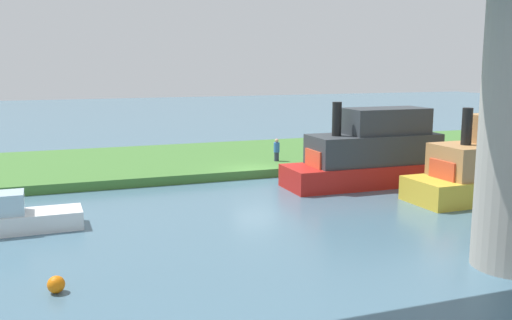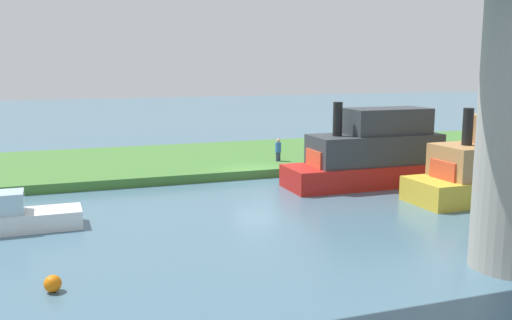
{
  "view_description": "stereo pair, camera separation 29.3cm",
  "coord_description": "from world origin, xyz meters",
  "px_view_note": "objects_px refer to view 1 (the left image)",
  "views": [
    {
      "loc": [
        10.83,
        29.45,
        6.44
      ],
      "look_at": [
        1.78,
        5.0,
        2.0
      ],
      "focal_mm": 39.77,
      "sensor_mm": 36.0,
      "label": 1
    },
    {
      "loc": [
        10.55,
        29.55,
        6.44
      ],
      "look_at": [
        1.78,
        5.0,
        2.0
      ],
      "focal_mm": 39.77,
      "sensor_mm": 36.0,
      "label": 2
    }
  ],
  "objects_px": {
    "mooring_post": "(352,152)",
    "motorboat_red": "(498,164)",
    "motorboat_white": "(370,154)",
    "houseboat_blue": "(15,217)",
    "person_on_bank": "(277,150)",
    "marker_buoy": "(56,284)"
  },
  "relations": [
    {
      "from": "motorboat_red",
      "to": "motorboat_white",
      "type": "distance_m",
      "value": 6.32
    },
    {
      "from": "person_on_bank",
      "to": "mooring_post",
      "type": "distance_m",
      "value": 4.99
    },
    {
      "from": "motorboat_white",
      "to": "mooring_post",
      "type": "bearing_deg",
      "value": -110.18
    },
    {
      "from": "motorboat_white",
      "to": "houseboat_blue",
      "type": "height_order",
      "value": "motorboat_white"
    },
    {
      "from": "person_on_bank",
      "to": "mooring_post",
      "type": "height_order",
      "value": "person_on_bank"
    },
    {
      "from": "motorboat_red",
      "to": "motorboat_white",
      "type": "xyz_separation_m",
      "value": [
        4.21,
        -4.71,
        0.03
      ]
    },
    {
      "from": "marker_buoy",
      "to": "mooring_post",
      "type": "bearing_deg",
      "value": -140.32
    },
    {
      "from": "mooring_post",
      "to": "motorboat_red",
      "type": "relative_size",
      "value": 0.09
    },
    {
      "from": "person_on_bank",
      "to": "houseboat_blue",
      "type": "bearing_deg",
      "value": 30.96
    },
    {
      "from": "motorboat_red",
      "to": "marker_buoy",
      "type": "xyz_separation_m",
      "value": [
        20.38,
        4.93,
        -1.39
      ]
    },
    {
      "from": "person_on_bank",
      "to": "marker_buoy",
      "type": "xyz_separation_m",
      "value": [
        13.21,
        15.65,
        -0.95
      ]
    },
    {
      "from": "motorboat_white",
      "to": "marker_buoy",
      "type": "relative_size",
      "value": 17.66
    },
    {
      "from": "motorboat_red",
      "to": "houseboat_blue",
      "type": "height_order",
      "value": "motorboat_red"
    },
    {
      "from": "person_on_bank",
      "to": "mooring_post",
      "type": "relative_size",
      "value": 1.78
    },
    {
      "from": "person_on_bank",
      "to": "motorboat_white",
      "type": "distance_m",
      "value": 6.71
    },
    {
      "from": "mooring_post",
      "to": "motorboat_red",
      "type": "xyz_separation_m",
      "value": [
        -2.22,
        10.13,
        0.75
      ]
    },
    {
      "from": "motorboat_red",
      "to": "marker_buoy",
      "type": "distance_m",
      "value": 21.01
    },
    {
      "from": "houseboat_blue",
      "to": "marker_buoy",
      "type": "height_order",
      "value": "houseboat_blue"
    },
    {
      "from": "person_on_bank",
      "to": "motorboat_red",
      "type": "xyz_separation_m",
      "value": [
        -7.17,
        10.72,
        0.44
      ]
    },
    {
      "from": "motorboat_white",
      "to": "marker_buoy",
      "type": "xyz_separation_m",
      "value": [
        16.17,
        9.64,
        -1.42
      ]
    },
    {
      "from": "person_on_bank",
      "to": "houseboat_blue",
      "type": "height_order",
      "value": "person_on_bank"
    },
    {
      "from": "motorboat_red",
      "to": "houseboat_blue",
      "type": "distance_m",
      "value": 21.85
    }
  ]
}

